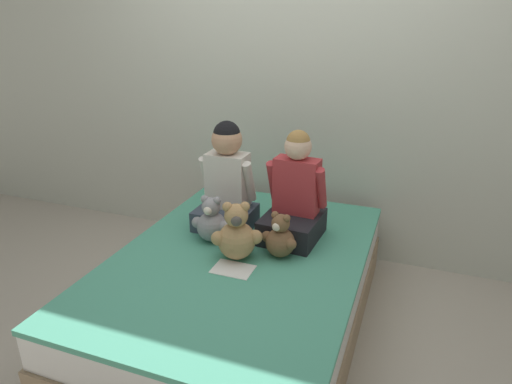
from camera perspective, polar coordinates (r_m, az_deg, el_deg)
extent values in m
plane|color=#B2A899|center=(2.78, -1.91, -16.00)|extent=(14.00, 14.00, 0.00)
cube|color=beige|center=(3.24, 5.21, 13.63)|extent=(8.00, 0.06, 2.50)
cube|color=#997F60|center=(2.71, -1.94, -14.07)|extent=(1.32, 1.87, 0.23)
cube|color=silver|center=(2.59, -2.00, -10.30)|extent=(1.30, 1.83, 0.19)
cube|color=#4CA384|center=(2.54, -2.04, -8.19)|extent=(1.31, 1.85, 0.03)
cube|color=#384251|center=(2.83, -3.82, -3.19)|extent=(0.34, 0.31, 0.12)
cube|color=silver|center=(2.78, -3.54, 1.50)|extent=(0.25, 0.16, 0.34)
sphere|color=tan|center=(2.70, -3.66, 6.53)|extent=(0.18, 0.18, 0.18)
sphere|color=black|center=(2.69, -3.68, 7.19)|extent=(0.16, 0.16, 0.16)
cylinder|color=silver|center=(2.83, -6.11, 2.00)|extent=(0.06, 0.15, 0.27)
cylinder|color=silver|center=(2.72, -0.87, 1.30)|extent=(0.06, 0.15, 0.27)
cube|color=black|center=(2.69, 4.53, -4.33)|extent=(0.34, 0.40, 0.14)
cube|color=#B23338|center=(2.64, 5.10, 0.77)|extent=(0.26, 0.14, 0.33)
sphere|color=beige|center=(2.57, 5.28, 5.67)|extent=(0.15, 0.15, 0.15)
sphere|color=#A37A42|center=(2.56, 5.30, 6.25)|extent=(0.14, 0.14, 0.14)
cylinder|color=#B23338|center=(2.69, 2.19, 1.39)|extent=(0.07, 0.15, 0.27)
cylinder|color=#B23338|center=(2.60, 8.12, 0.46)|extent=(0.07, 0.15, 0.27)
sphere|color=#939399|center=(2.66, -5.54, -4.31)|extent=(0.17, 0.17, 0.17)
sphere|color=#939399|center=(2.61, -5.63, -1.83)|extent=(0.11, 0.11, 0.11)
sphere|color=white|center=(2.57, -6.04, -2.33)|extent=(0.05, 0.05, 0.05)
sphere|color=#939399|center=(2.61, -6.45, -0.87)|extent=(0.05, 0.05, 0.05)
sphere|color=#939399|center=(2.58, -4.87, -1.08)|extent=(0.05, 0.05, 0.05)
sphere|color=#939399|center=(2.67, -7.34, -3.78)|extent=(0.07, 0.07, 0.07)
sphere|color=#939399|center=(2.60, -4.03, -4.29)|extent=(0.07, 0.07, 0.07)
sphere|color=brown|center=(2.49, 3.05, -6.32)|extent=(0.16, 0.16, 0.16)
sphere|color=brown|center=(2.44, 3.10, -3.92)|extent=(0.10, 0.10, 0.10)
sphere|color=beige|center=(2.41, 2.55, -4.38)|extent=(0.04, 0.04, 0.04)
sphere|color=brown|center=(2.44, 2.41, -2.89)|extent=(0.04, 0.04, 0.04)
sphere|color=brown|center=(2.40, 3.84, -3.30)|extent=(0.04, 0.04, 0.04)
sphere|color=brown|center=(2.50, 1.38, -5.58)|extent=(0.06, 0.06, 0.06)
sphere|color=brown|center=(2.43, 4.37, -6.52)|extent=(0.06, 0.06, 0.06)
sphere|color=tan|center=(2.46, -2.43, -6.06)|extent=(0.21, 0.21, 0.21)
sphere|color=tan|center=(2.40, -2.49, -2.94)|extent=(0.13, 0.13, 0.13)
sphere|color=#4C4742|center=(2.35, -2.47, -3.63)|extent=(0.06, 0.06, 0.06)
sphere|color=tan|center=(2.38, -3.61, -1.87)|extent=(0.05, 0.05, 0.05)
sphere|color=tan|center=(2.38, -1.40, -1.83)|extent=(0.05, 0.05, 0.05)
sphere|color=tan|center=(2.43, -4.74, -5.79)|extent=(0.08, 0.08, 0.08)
sphere|color=tan|center=(2.43, -0.13, -5.70)|extent=(0.08, 0.08, 0.08)
cube|color=white|center=(2.40, -2.90, -9.61)|extent=(0.21, 0.15, 0.00)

